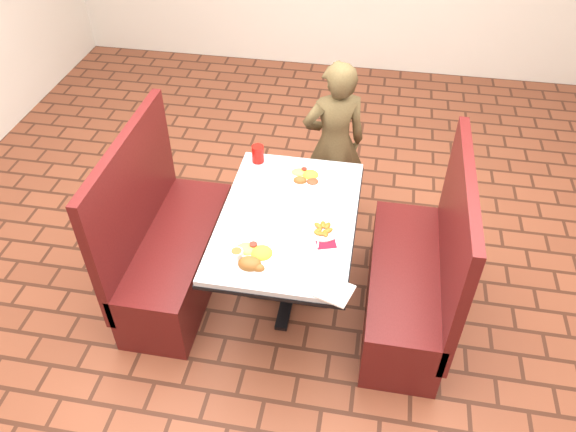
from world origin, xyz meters
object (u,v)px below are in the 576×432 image
object	(u,v)px
near_dinner_plate	(253,256)
far_dinner_plate	(306,176)
booth_bench_left	(170,250)
red_tumbler	(258,154)
plantain_plate	(323,230)
diner_person	(334,144)
booth_bench_right	(414,281)
dining_table	(288,228)

from	to	relation	value
near_dinner_plate	far_dinner_plate	size ratio (longest dim) A/B	1.17
booth_bench_left	far_dinner_plate	xyz separation A→B (m)	(0.85, 0.38, 0.44)
booth_bench_left	red_tumbler	world-z (taller)	booth_bench_left
booth_bench_left	plantain_plate	xyz separation A→B (m)	(1.02, -0.10, 0.43)
near_dinner_plate	red_tumbler	xyz separation A→B (m)	(-0.17, 0.90, 0.03)
near_dinner_plate	plantain_plate	world-z (taller)	near_dinner_plate
diner_person	near_dinner_plate	distance (m)	1.38
diner_person	far_dinner_plate	distance (m)	0.61
diner_person	plantain_plate	world-z (taller)	diner_person
booth_bench_right	plantain_plate	size ratio (longest dim) A/B	6.40
booth_bench_right	far_dinner_plate	bearing A→B (deg)	153.45
dining_table	booth_bench_right	distance (m)	0.86
dining_table	booth_bench_right	size ratio (longest dim) A/B	1.01
diner_person	plantain_plate	distance (m)	1.06
booth_bench_right	red_tumbler	world-z (taller)	booth_bench_right
far_dinner_plate	plantain_plate	size ratio (longest dim) A/B	1.36
booth_bench_right	near_dinner_plate	bearing A→B (deg)	-156.99
diner_person	near_dinner_plate	world-z (taller)	diner_person
booth_bench_left	red_tumbler	bearing A→B (deg)	45.28
red_tumbler	booth_bench_left	bearing A→B (deg)	-134.72
diner_person	red_tumbler	size ratio (longest dim) A/B	10.83
booth_bench_right	plantain_plate	distance (m)	0.73
dining_table	booth_bench_left	size ratio (longest dim) A/B	1.01
plantain_plate	red_tumbler	distance (m)	0.80
dining_table	near_dinner_plate	size ratio (longest dim) A/B	4.07
diner_person	plantain_plate	size ratio (longest dim) A/B	6.90
diner_person	booth_bench_left	bearing A→B (deg)	23.99
booth_bench_left	near_dinner_plate	xyz separation A→B (m)	(0.67, -0.39, 0.45)
far_dinner_plate	plantain_plate	xyz separation A→B (m)	(0.17, -0.47, -0.01)
plantain_plate	booth_bench_left	bearing A→B (deg)	174.62
booth_bench_right	far_dinner_plate	world-z (taller)	booth_bench_right
dining_table	booth_bench_left	bearing A→B (deg)	180.00
booth_bench_left	plantain_plate	distance (m)	1.11
booth_bench_left	diner_person	distance (m)	1.40
booth_bench_left	diner_person	bearing A→B (deg)	44.63
booth_bench_left	far_dinner_plate	bearing A→B (deg)	23.94
dining_table	red_tumbler	world-z (taller)	red_tumbler
near_dinner_plate	plantain_plate	distance (m)	0.45
dining_table	far_dinner_plate	world-z (taller)	far_dinner_plate
booth_bench_right	diner_person	size ratio (longest dim) A/B	0.93
booth_bench_right	red_tumbler	distance (m)	1.30
far_dinner_plate	red_tumbler	world-z (taller)	red_tumbler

